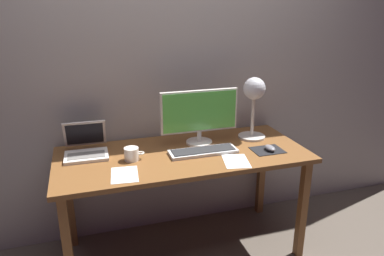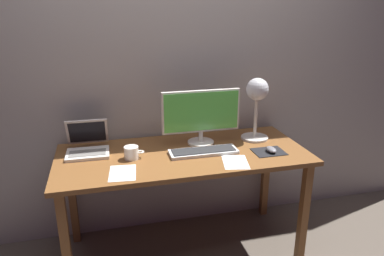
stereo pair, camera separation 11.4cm
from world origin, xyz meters
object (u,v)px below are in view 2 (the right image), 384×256
object	(u,v)px
monitor	(201,114)
coffee_mug	(132,153)
keyboard_main	(203,151)
mouse	(271,150)
desk_lamp	(257,97)
laptop	(88,143)

from	to	relation	value
monitor	coffee_mug	bearing A→B (deg)	-163.03
keyboard_main	mouse	bearing A→B (deg)	-12.60
desk_lamp	coffee_mug	xyz separation A→B (m)	(-0.88, -0.14, -0.27)
mouse	coffee_mug	distance (m)	0.89
desk_lamp	mouse	size ratio (longest dim) A/B	4.54
keyboard_main	laptop	distance (m)	0.75
laptop	coffee_mug	distance (m)	0.33
monitor	mouse	world-z (taller)	monitor
keyboard_main	laptop	world-z (taller)	laptop
keyboard_main	monitor	bearing A→B (deg)	80.03
mouse	coffee_mug	xyz separation A→B (m)	(-0.88, 0.12, 0.02)
keyboard_main	desk_lamp	xyz separation A→B (m)	(0.43, 0.17, 0.29)
mouse	desk_lamp	bearing A→B (deg)	90.04
coffee_mug	laptop	bearing A→B (deg)	144.14
monitor	desk_lamp	size ratio (longest dim) A/B	1.22
monitor	coffee_mug	world-z (taller)	monitor
coffee_mug	mouse	bearing A→B (deg)	-7.81
mouse	monitor	bearing A→B (deg)	145.90
coffee_mug	monitor	bearing A→B (deg)	16.97
laptop	monitor	bearing A→B (deg)	-3.34
monitor	desk_lamp	bearing A→B (deg)	-0.52
laptop	coffee_mug	xyz separation A→B (m)	(0.26, -0.19, -0.02)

